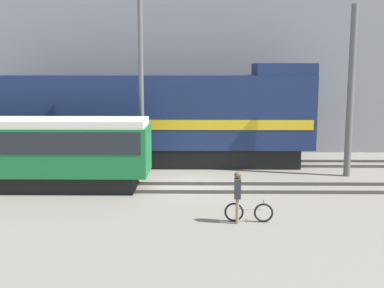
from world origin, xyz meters
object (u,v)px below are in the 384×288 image
at_px(bicycle, 249,212).
at_px(utility_pole_left, 141,83).
at_px(utility_pole_center, 351,92).
at_px(streetcar, 38,149).
at_px(freight_locomotive, 151,118).
at_px(person, 238,192).

xyz_separation_m(bicycle, utility_pole_left, (-4.38, 7.09, 4.10)).
xyz_separation_m(bicycle, utility_pole_center, (5.44, 7.09, 3.68)).
bearing_deg(streetcar, bicycle, -27.45).
bearing_deg(streetcar, utility_pole_left, 33.07).
distance_m(streetcar, bicycle, 9.67).
bearing_deg(utility_pole_center, bicycle, -127.53).
xyz_separation_m(freight_locomotive, person, (3.83, -9.89, -1.44)).
relative_size(freight_locomotive, bicycle, 10.51).
relative_size(utility_pole_left, utility_pole_center, 1.11).
height_order(bicycle, person, person).
distance_m(freight_locomotive, streetcar, 6.89).
xyz_separation_m(freight_locomotive, utility_pole_center, (9.67, -2.68, 1.50)).
height_order(freight_locomotive, utility_pole_left, utility_pole_left).
bearing_deg(utility_pole_left, bicycle, -58.28).
xyz_separation_m(person, utility_pole_center, (5.84, 7.21, 2.94)).
distance_m(streetcar, person, 9.30).
bearing_deg(freight_locomotive, person, -68.84).
height_order(streetcar, person, streetcar).
height_order(person, utility_pole_left, utility_pole_left).
relative_size(streetcar, bicycle, 5.74).
bearing_deg(person, freight_locomotive, 111.16).
bearing_deg(utility_pole_center, utility_pole_left, 180.00).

